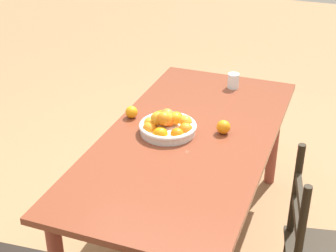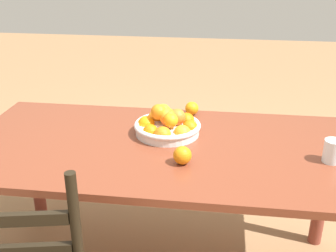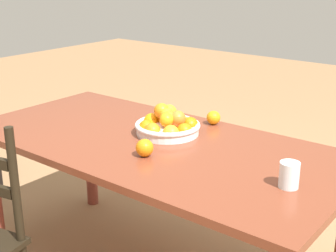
# 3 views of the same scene
# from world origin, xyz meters

# --- Properties ---
(dining_table) EXTENTS (1.83, 0.89, 0.74)m
(dining_table) POSITION_xyz_m (0.00, 0.00, 0.64)
(dining_table) COLOR brown
(dining_table) RESTS_ON ground
(fruit_bowl) EXTENTS (0.32, 0.32, 0.14)m
(fruit_bowl) POSITION_xyz_m (-0.00, -0.12, 0.78)
(fruit_bowl) COLOR silver
(fruit_bowl) RESTS_ON dining_table
(orange_loose_0) EXTENTS (0.08, 0.08, 0.08)m
(orange_loose_0) POSITION_xyz_m (-0.10, 0.17, 0.78)
(orange_loose_0) COLOR orange
(orange_loose_0) RESTS_ON dining_table
(orange_loose_1) EXTENTS (0.07, 0.07, 0.07)m
(orange_loose_1) POSITION_xyz_m (-0.10, -0.38, 0.77)
(orange_loose_1) COLOR orange
(orange_loose_1) RESTS_ON dining_table
(drinking_glass) EXTENTS (0.07, 0.07, 0.10)m
(drinking_glass) POSITION_xyz_m (-0.71, 0.07, 0.79)
(drinking_glass) COLOR silver
(drinking_glass) RESTS_ON dining_table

